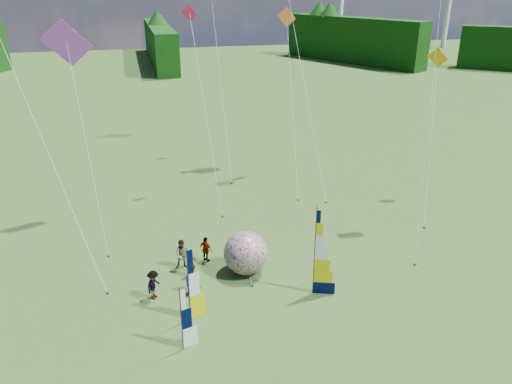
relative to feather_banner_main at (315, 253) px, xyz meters
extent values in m
plane|color=#496A2C|center=(-1.72, -2.55, -2.42)|extent=(220.00, 220.00, 0.00)
sphere|color=#0500A6|center=(-2.95, 2.88, -1.18)|extent=(2.99, 2.99, 2.48)
imported|color=#66594C|center=(-5.97, 3.19, -1.65)|extent=(0.66, 0.64, 1.53)
imported|color=#66594C|center=(-6.34, 4.21, -1.53)|extent=(0.90, 0.51, 1.78)
imported|color=#66594C|center=(-8.13, 1.58, -1.61)|extent=(0.90, 1.09, 1.62)
imported|color=#66594C|center=(-4.94, 4.62, -1.63)|extent=(0.89, 0.95, 1.58)
camera|label=1|loc=(-8.33, -20.80, 12.80)|focal=35.00mm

